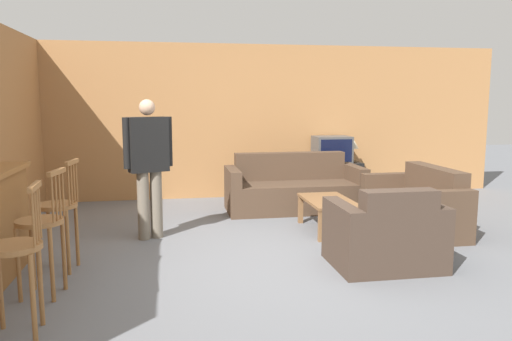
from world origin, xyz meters
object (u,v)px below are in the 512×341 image
Objects in this scene: tv at (332,149)px; person_by_window at (149,161)px; bar_chair_mid at (42,230)px; tv_unit at (331,180)px; bar_chair_near at (16,257)px; loveseat_right at (416,207)px; bar_chair_far at (59,213)px; table_lamp at (352,144)px; coffee_table at (328,204)px; armchair_near at (386,237)px; couch_far at (294,190)px.

tv is 3.67m from person_by_window.
tv_unit is at bearing 44.78° from bar_chair_mid.
tv_unit is 0.53m from tv.
tv_unit is (3.83, 4.54, -0.27)m from bar_chair_near.
tv is at bearing 98.64° from loveseat_right.
bar_chair_far is 2.58× the size of table_lamp.
bar_chair_mid is 5.67m from table_lamp.
tv_unit is 0.71m from table_lamp.
person_by_window is at bearing 50.59° from bar_chair_far.
bar_chair_near reaches higher than coffee_table.
table_lamp is (1.13, 2.16, 0.56)m from coffee_table.
bar_chair_near is at bearing -142.24° from coffee_table.
bar_chair_near is at bearing -152.18° from loveseat_right.
tv is (0.76, 2.16, 0.48)m from coffee_table.
armchair_near is at bearing 16.41° from bar_chair_near.
coffee_table is at bearing 28.09° from bar_chair_mid.
person_by_window is at bearing 63.52° from bar_chair_mid.
bar_chair_near is 3.89m from coffee_table.
loveseat_right is 1.54× the size of tv_unit.
bar_chair_far is 1.36m from person_by_window.
couch_far is 1.29m from coffee_table.
table_lamp is at bearing 32.29° from person_by_window.
bar_chair_mid is 2.58× the size of table_lamp.
bar_chair_far is at bearing -140.65° from tv_unit.
armchair_near is 3.69m from tv.
tv_unit is 0.59× the size of person_by_window.
coffee_table is at bearing 37.76° from bar_chair_near.
coffee_table is at bearing -109.43° from tv.
table_lamp reaches higher than armchair_near.
bar_chair_mid reaches higher than coffee_table.
table_lamp is at bearing 0.00° from tv_unit.
person_by_window is (-3.00, -2.12, 0.11)m from tv.
bar_chair_near is at bearing -109.07° from person_by_window.
person_by_window is at bearing -149.32° from couch_far.
tv_unit is at bearing 49.84° from bar_chair_near.
couch_far is 2.73m from armchair_near.
bar_chair_mid is 0.65× the size of person_by_window.
couch_far is at bearing 130.52° from loveseat_right.
bar_chair_mid reaches higher than armchair_near.
bar_chair_far is 3.24m from armchair_near.
bar_chair_far is at bearing -142.40° from couch_far.
armchair_near is at bearing 3.63° from bar_chair_mid.
tv is at bearing 39.33° from bar_chair_far.
armchair_near is at bearing -8.13° from bar_chair_far.
bar_chair_near is at bearing -130.18° from tv.
loveseat_right is 2.51× the size of tv.
armchair_near is (3.19, 0.94, -0.27)m from bar_chair_near.
bar_chair_far is 1.09× the size of coffee_table.
bar_chair_near is 0.71× the size of loveseat_right.
armchair_near is at bearing -84.94° from coffee_table.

